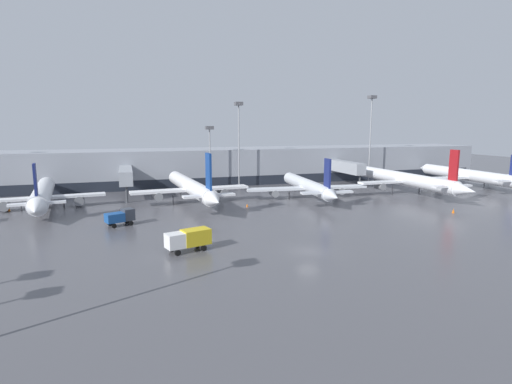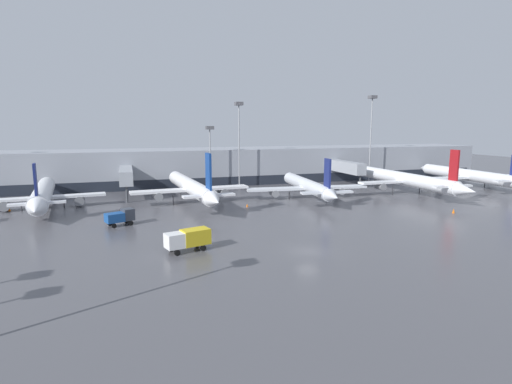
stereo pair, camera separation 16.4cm
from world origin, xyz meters
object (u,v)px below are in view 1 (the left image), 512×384
Objects in this scene: parked_jet_1 at (404,179)px; apron_light_mast_0 at (239,121)px; service_truck_1 at (189,238)px; traffic_cone_4 at (9,209)px; traffic_cone_1 at (453,211)px; parked_jet_0 at (42,195)px; parked_jet_4 at (191,187)px; apron_light_mast_4 at (371,116)px; parked_jet_3 at (469,175)px; parked_jet_5 at (308,186)px; traffic_cone_3 at (208,200)px; apron_light_mast_5 at (210,138)px; traffic_cone_2 at (247,205)px; service_truck_0 at (121,216)px.

apron_light_mast_0 is at bearing 59.14° from parked_jet_1.
service_truck_1 is 42.15m from traffic_cone_4.
parked_jet_0 is at bearing 159.21° from traffic_cone_1.
apron_light_mast_4 is (50.45, 16.24, 14.21)m from parked_jet_4.
parked_jet_5 is (-44.61, -2.30, -0.29)m from parked_jet_3.
service_truck_1 is (21.29, -33.04, -1.03)m from parked_jet_0.
parked_jet_4 is (-46.73, 2.94, -0.06)m from parked_jet_1.
traffic_cone_3 is (-38.09, 23.48, -0.07)m from traffic_cone_1.
apron_light_mast_5 is (3.83, 16.23, 11.69)m from traffic_cone_3.
parked_jet_4 is 47.41m from traffic_cone_1.
parked_jet_4 reaches higher than parked_jet_0.
apron_light_mast_5 is (-2.11, 23.43, 11.72)m from traffic_cone_2.
apron_light_mast_4 reaches higher than apron_light_mast_5.
parked_jet_0 is 36.92m from traffic_cone_2.
traffic_cone_1 is at bearing 165.61° from parked_jet_1.
traffic_cone_3 is (3.38, 0.68, -2.91)m from parked_jet_4.
parked_jet_3 is 28.00m from apron_light_mast_4.
parked_jet_0 reaches higher than traffic_cone_1.
parked_jet_5 is (23.78, -1.88, -0.63)m from parked_jet_4.
apron_light_mast_5 is (-16.57, 18.78, 9.41)m from parked_jet_5.
parked_jet_1 is at bearing -168.01° from service_truck_1.
apron_light_mast_0 is (-32.44, 19.72, 12.63)m from parked_jet_1.
apron_light_mast_0 is at bearing 179.15° from apron_light_mast_4.
traffic_cone_4 reaches higher than traffic_cone_3.
parked_jet_4 is 8.25× the size of service_truck_0.
parked_jet_4 is 1.62× the size of apron_light_mast_4.
parked_jet_5 is 49.23× the size of traffic_cone_3.
apron_light_mast_4 reaches higher than traffic_cone_3.
traffic_cone_2 is (-59.06, -6.94, -2.61)m from parked_jet_3.
traffic_cone_2 is 0.03× the size of apron_light_mast_0.
traffic_cone_4 is (-18.80, 17.02, -1.05)m from service_truck_0.
parked_jet_1 is 21.92m from parked_jet_3.
traffic_cone_2 is (-14.45, -4.65, -2.31)m from parked_jet_5.
parked_jet_0 is 72.52m from traffic_cone_1.
apron_light_mast_4 reaches higher than parked_jet_1.
parked_jet_1 is at bearing 102.29° from parked_jet_3.
traffic_cone_4 is (-31.64, 2.52, -2.87)m from parked_jet_4.
parked_jet_3 is at bearing -173.13° from service_truck_1.
apron_light_mast_5 is at bearing 179.12° from apron_light_mast_4.
apron_light_mast_4 is (41.12, 22.77, 17.15)m from traffic_cone_2.
parked_jet_0 is at bearing 106.45° from service_truck_0.
service_truck_0 is 0.22× the size of apron_light_mast_0.
parked_jet_5 is (-22.95, 1.06, -0.69)m from parked_jet_1.
parked_jet_4 is at bearing -130.43° from apron_light_mast_0.
traffic_cone_1 is (46.47, 7.32, -1.18)m from service_truck_1.
parked_jet_4 reaches higher than traffic_cone_4.
parked_jet_0 is 60.31× the size of traffic_cone_2.
service_truck_1 is at bearing -50.78° from traffic_cone_4.
service_truck_1 is at bearing -112.36° from apron_light_mast_0.
apron_light_mast_5 is (33.51, 13.98, 9.40)m from parked_jet_0.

